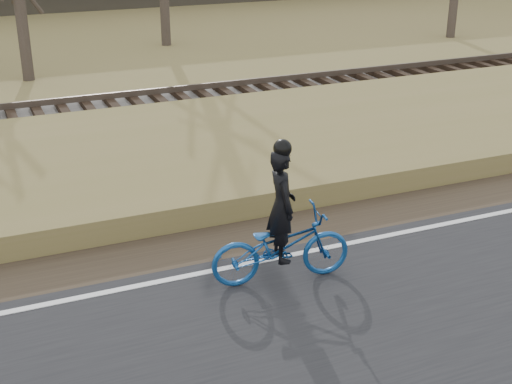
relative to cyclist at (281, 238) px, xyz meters
name	(u,v)px	position (x,y,z in m)	size (l,w,h in m)	color
ground	(238,276)	(-0.50, 0.42, -0.74)	(120.00, 120.00, 0.00)	olive
road	(315,368)	(-0.50, -2.08, -0.71)	(120.00, 6.00, 0.06)	black
edge_line	(233,267)	(-0.50, 0.62, -0.68)	(120.00, 0.12, 0.01)	silver
shoulder	(211,242)	(-0.50, 1.62, -0.72)	(120.00, 1.60, 0.04)	#473A2B
embankment	(160,171)	(-0.50, 4.62, -0.52)	(120.00, 5.00, 0.44)	olive
ballast	(117,120)	(-0.50, 8.42, -0.52)	(120.00, 3.00, 0.45)	slate
railroad	(116,108)	(-0.50, 8.42, -0.21)	(120.00, 2.40, 0.29)	black
cyclist	(281,238)	(0.00, 0.00, 0.00)	(2.14, 0.99, 2.17)	#14478C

